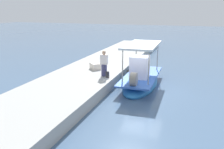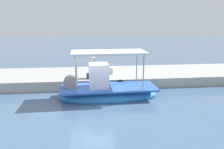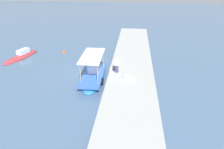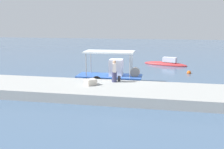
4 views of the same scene
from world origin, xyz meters
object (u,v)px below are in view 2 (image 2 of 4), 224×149
Objects in this scene: fisherman_near_bollard at (93,67)px; cargo_crate at (113,70)px; main_fishing_boat at (107,90)px; mooring_bollard at (88,76)px.

fisherman_near_bollard is 2.05m from cargo_crate.
cargo_crate is at bearing -101.97° from main_fishing_boat.
cargo_crate is (-0.76, -3.57, 0.40)m from main_fishing_boat.
main_fishing_boat is at bearing 108.31° from fisherman_near_bollard.
cargo_crate is (-1.82, -1.62, 0.01)m from mooring_bollard.
cargo_crate reaches higher than mooring_bollard.
main_fishing_boat is 3.44× the size of fisherman_near_bollard.
main_fishing_boat is 2.25m from mooring_bollard.
fisherman_near_bollard is at bearing 40.07° from cargo_crate.
main_fishing_boat is 3.67m from cargo_crate.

